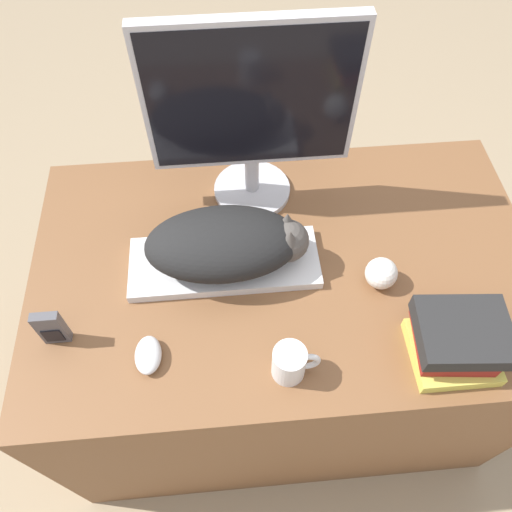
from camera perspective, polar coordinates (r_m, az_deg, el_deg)
The scene contains 10 objects.
ground_plane at distance 1.74m, azimuth 3.83°, elevation -24.58°, with size 12.00×12.00×0.00m, color #998466.
desk at distance 1.52m, azimuth 2.78°, elevation -8.13°, with size 1.23×0.76×0.70m.
keyboard at distance 1.20m, azimuth -3.63°, elevation -0.80°, with size 0.45×0.17×0.02m.
cat at distance 1.13m, azimuth -3.05°, elevation 1.47°, with size 0.38×0.20×0.13m.
monitor at distance 1.16m, azimuth -0.53°, elevation 16.50°, with size 0.48×0.20×0.49m.
computer_mouse at distance 1.10m, azimuth -12.22°, elevation -11.00°, with size 0.06×0.09×0.03m.
coffee_mug at distance 1.04m, azimuth 3.97°, elevation -12.09°, with size 0.10×0.07×0.09m.
baseball at distance 1.19m, azimuth 14.12°, elevation -1.93°, with size 0.07×0.07×0.07m.
phone at distance 1.15m, azimuth -22.34°, elevation -7.64°, with size 0.06×0.02×0.11m.
book_stack at distance 1.13m, azimuth 21.97°, elevation -8.89°, with size 0.20×0.18×0.11m.
Camera 1 is at (-0.13, -0.28, 1.71)m, focal length 35.00 mm.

